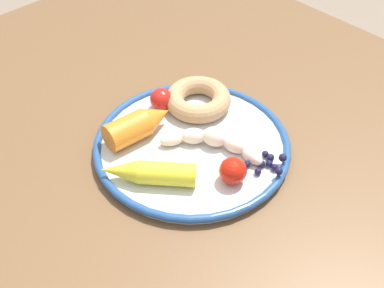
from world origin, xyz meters
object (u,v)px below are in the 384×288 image
carrot_orange (139,124)px  tomato_mid (161,99)px  donut (198,99)px  dining_table (208,166)px  blueberry_pile (267,162)px  plate (192,145)px  tomato_near (233,171)px  banana (214,141)px  carrot_yellow (148,173)px

carrot_orange → tomato_mid: bearing=111.3°
donut → dining_table: bearing=-24.1°
tomato_mid → blueberry_pile: bearing=6.5°
dining_table → carrot_orange: size_ratio=9.93×
plate → carrot_orange: (-0.07, -0.04, 0.02)m
carrot_orange → dining_table: bearing=57.8°
blueberry_pile → tomato_near: size_ratio=1.55×
donut → banana: bearing=-30.6°
blueberry_pile → tomato_mid: (-0.20, -0.02, 0.01)m
plate → tomato_near: size_ratio=7.62×
donut → tomato_near: tomato_near is taller
plate → carrot_orange: size_ratio=2.63×
banana → carrot_orange: bearing=-147.2°
carrot_yellow → dining_table: bearing=99.4°
carrot_yellow → donut: (-0.07, 0.17, -0.00)m
plate → banana: bearing=34.3°
donut → tomato_mid: (-0.04, -0.05, 0.00)m
donut → tomato_near: size_ratio=2.73×
donut → blueberry_pile: 0.17m
plate → dining_table: bearing=103.5°
carrot_yellow → tomato_mid: tomato_mid is taller
banana → carrot_orange: size_ratio=1.27×
carrot_orange → tomato_mid: carrot_orange is taller
banana → blueberry_pile: (0.08, 0.03, -0.00)m
tomato_mid → donut: bearing=50.9°
plate → tomato_near: bearing=-6.3°
carrot_yellow → carrot_orange: bearing=147.5°
carrot_yellow → tomato_mid: size_ratio=3.28×
carrot_orange → blueberry_pile: carrot_orange is taller
plate → donut: bearing=130.1°
plate → tomato_mid: size_ratio=8.03×
carrot_orange → carrot_yellow: carrot_orange is taller
donut → tomato_near: 0.17m
donut → tomato_mid: 0.06m
donut → tomato_mid: size_ratio=2.87×
carrot_orange → tomato_mid: 0.07m
banana → tomato_mid: bearing=177.9°
tomato_near → blueberry_pile: bearing=75.0°
donut → carrot_orange: bearing=-95.8°
carrot_orange → tomato_mid: (-0.03, 0.07, -0.00)m
carrot_orange → donut: bearing=84.2°
dining_table → blueberry_pile: (0.12, -0.00, 0.10)m
carrot_orange → carrot_yellow: bearing=-32.5°
plate → tomato_mid: tomato_mid is taller
blueberry_pile → dining_table: bearing=179.0°
dining_table → tomato_near: bearing=-29.3°
carrot_yellow → donut: 0.18m
carrot_yellow → blueberry_pile: size_ratio=2.01×
dining_table → tomato_mid: tomato_mid is taller
plate → tomato_mid: 0.10m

